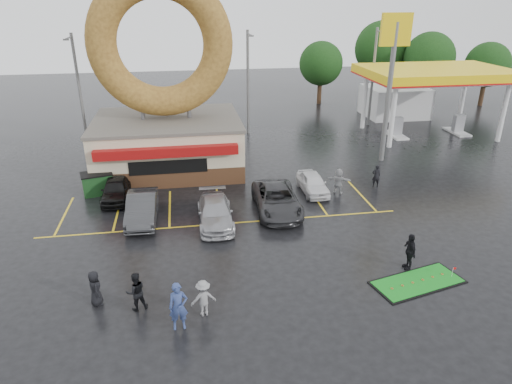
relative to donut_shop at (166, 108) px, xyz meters
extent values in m
plane|color=black|center=(3.00, -12.97, -4.46)|extent=(120.00, 120.00, 0.00)
cube|color=#472B19|center=(0.00, 0.03, -3.86)|extent=(10.00, 8.00, 1.20)
cube|color=beige|center=(0.00, 0.03, -2.11)|extent=(10.00, 8.00, 2.30)
cube|color=#59544C|center=(0.00, 0.03, -0.86)|extent=(10.20, 8.20, 0.20)
cube|color=maroon|center=(0.00, -4.27, -1.86)|extent=(9.00, 0.60, 0.60)
cylinder|color=slate|center=(-1.60, 0.03, -0.16)|extent=(0.30, 0.30, 1.20)
cylinder|color=slate|center=(1.60, 0.03, -0.16)|extent=(0.30, 0.30, 1.20)
torus|color=brown|center=(0.00, 0.03, 4.24)|extent=(9.60, 2.00, 9.60)
cylinder|color=silver|center=(18.00, 2.03, -1.96)|extent=(0.40, 0.40, 5.00)
cylinder|color=silver|center=(28.00, 2.03, -1.96)|extent=(0.40, 0.40, 5.00)
cylinder|color=silver|center=(18.00, 8.03, -1.96)|extent=(0.40, 0.40, 5.00)
cylinder|color=silver|center=(28.00, 8.03, -1.96)|extent=(0.40, 0.40, 5.00)
cube|color=silver|center=(23.00, 5.03, 0.79)|extent=(12.00, 8.00, 0.50)
cube|color=yellow|center=(23.00, 5.03, 1.09)|extent=(12.30, 8.30, 0.70)
cube|color=#99999E|center=(20.00, 5.03, -3.56)|extent=(0.90, 0.60, 1.60)
cube|color=#99999E|center=(26.00, 5.03, -3.56)|extent=(0.90, 0.60, 1.60)
cube|color=silver|center=(23.00, 12.03, -2.96)|extent=(6.00, 5.00, 3.00)
cylinder|color=slate|center=(16.00, -0.97, 0.54)|extent=(0.36, 0.36, 10.00)
cube|color=yellow|center=(16.00, -0.97, 5.04)|extent=(2.20, 0.30, 2.20)
cylinder|color=slate|center=(-7.00, 7.03, 0.04)|extent=(0.24, 0.24, 9.00)
cylinder|color=slate|center=(-7.00, 6.03, 4.24)|extent=(0.12, 2.00, 0.12)
cube|color=slate|center=(-7.00, 5.03, 4.19)|extent=(0.40, 0.18, 0.12)
cylinder|color=slate|center=(7.00, 8.03, 0.04)|extent=(0.24, 0.24, 9.00)
cylinder|color=slate|center=(7.00, 7.03, 4.24)|extent=(0.12, 2.00, 0.12)
cube|color=slate|center=(7.00, 6.03, 4.19)|extent=(0.40, 0.18, 0.12)
cylinder|color=slate|center=(19.00, 9.03, 0.04)|extent=(0.24, 0.24, 9.00)
cylinder|color=slate|center=(19.00, 8.03, 4.24)|extent=(0.12, 2.00, 0.12)
cube|color=slate|center=(19.00, 7.03, 4.19)|extent=(0.40, 0.18, 0.12)
cylinder|color=#332114|center=(29.00, 17.03, -3.02)|extent=(0.50, 0.50, 2.88)
sphere|color=black|center=(29.00, 17.03, 0.74)|extent=(5.60, 5.60, 5.60)
cylinder|color=#332114|center=(35.00, 15.03, -3.20)|extent=(0.50, 0.50, 2.52)
sphere|color=black|center=(35.00, 15.03, 0.09)|extent=(4.90, 4.90, 4.90)
cylinder|color=#332114|center=(25.00, 21.03, -2.84)|extent=(0.50, 0.50, 3.24)
sphere|color=black|center=(25.00, 21.03, 1.39)|extent=(6.30, 6.30, 6.30)
cylinder|color=#332114|center=(17.00, 19.03, -3.20)|extent=(0.50, 0.50, 2.52)
sphere|color=black|center=(17.00, 19.03, 0.09)|extent=(4.90, 4.90, 4.90)
imported|color=black|center=(-3.25, -5.17, -3.79)|extent=(1.61, 3.97, 1.35)
imported|color=#2E2E31|center=(-1.47, -8.34, -3.72)|extent=(1.67, 4.58, 1.50)
imported|color=#9C9BA0|center=(2.55, -9.42, -3.80)|extent=(1.92, 4.61, 1.33)
imported|color=#302F32|center=(6.22, -8.45, -3.72)|extent=(2.63, 5.40, 1.48)
imported|color=silver|center=(9.07, -6.08, -3.84)|extent=(1.53, 3.70, 1.25)
imported|color=navy|center=(0.48, -17.88, -3.48)|extent=(0.74, 0.51, 1.97)
imported|color=black|center=(-1.20, -16.44, -3.63)|extent=(0.96, 0.84, 1.67)
imported|color=gray|center=(1.44, -17.24, -3.69)|extent=(1.09, 0.75, 1.56)
imported|color=black|center=(-2.86, -15.85, -3.69)|extent=(0.69, 0.86, 1.54)
imported|color=black|center=(10.99, -15.40, -3.58)|extent=(0.50, 1.06, 1.77)
imported|color=gray|center=(10.63, -6.51, -3.64)|extent=(1.59, 1.09, 1.65)
imported|color=black|center=(13.44, -5.86, -3.70)|extent=(0.59, 0.43, 1.52)
cube|color=#1B481E|center=(-4.50, -4.03, -3.81)|extent=(2.03, 1.59, 1.30)
cube|color=black|center=(10.89, -16.61, -4.44)|extent=(4.42, 2.70, 0.05)
cube|color=#15821E|center=(10.89, -16.61, -4.41)|extent=(4.19, 2.48, 0.03)
cylinder|color=silver|center=(12.59, -16.48, -4.18)|extent=(0.02, 0.02, 0.47)
cube|color=red|center=(12.66, -16.48, -4.00)|extent=(0.14, 0.01, 0.10)
camera|label=1|loc=(1.06, -32.10, 7.25)|focal=32.00mm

